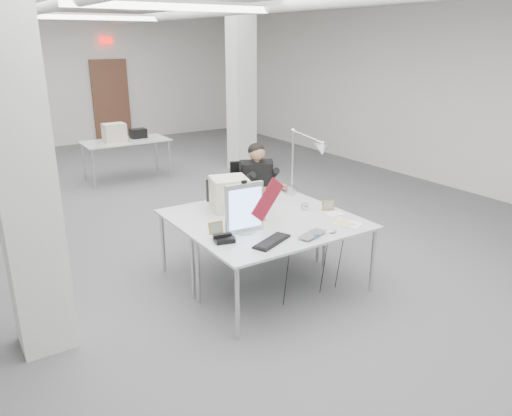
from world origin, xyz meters
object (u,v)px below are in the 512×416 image
(laptop, at_px, (316,236))
(office_chair, at_px, (255,202))
(desk_main, at_px, (288,232))
(desk_phone, at_px, (224,239))
(bankers_lamp, at_px, (257,206))
(seated_person, at_px, (257,177))
(monitor, at_px, (244,208))
(architect_lamp, at_px, (305,166))
(beige_monitor, at_px, (229,194))

(laptop, bearing_deg, office_chair, 58.04)
(desk_main, xyz_separation_m, desk_phone, (-0.69, 0.11, 0.04))
(desk_main, relative_size, bankers_lamp, 5.45)
(seated_person, relative_size, bankers_lamp, 3.02)
(monitor, bearing_deg, office_chair, 57.86)
(monitor, relative_size, laptop, 1.50)
(architect_lamp, bearing_deg, laptop, -101.21)
(office_chair, distance_m, architect_lamp, 1.03)
(seated_person, xyz_separation_m, bankers_lamp, (-0.68, -1.04, 0.02))
(desk_main, height_order, desk_phone, desk_phone)
(seated_person, relative_size, desk_phone, 5.36)
(office_chair, distance_m, laptop, 1.88)
(desk_phone, distance_m, beige_monitor, 0.96)
(architect_lamp, bearing_deg, office_chair, 125.74)
(seated_person, xyz_separation_m, desk_phone, (-1.26, -1.36, -0.12))
(monitor, distance_m, laptop, 0.76)
(office_chair, height_order, seated_person, seated_person)
(architect_lamp, bearing_deg, beige_monitor, -168.92)
(seated_person, bearing_deg, desk_main, -90.74)
(desk_phone, relative_size, beige_monitor, 0.47)
(laptop, bearing_deg, beige_monitor, 85.61)
(monitor, relative_size, beige_monitor, 1.29)
(desk_main, distance_m, beige_monitor, 0.93)
(office_chair, bearing_deg, bankers_lamp, -101.21)
(seated_person, bearing_deg, laptop, -83.78)
(desk_phone, bearing_deg, seated_person, 61.51)
(desk_main, bearing_deg, architect_lamp, 43.09)
(office_chair, distance_m, monitor, 1.69)
(monitor, xyz_separation_m, architect_lamp, (1.16, 0.51, 0.16))
(office_chair, height_order, architect_lamp, architect_lamp)
(laptop, bearing_deg, seated_person, 57.66)
(bankers_lamp, bearing_deg, desk_main, -85.05)
(seated_person, height_order, desk_phone, seated_person)
(seated_person, bearing_deg, bankers_lamp, -102.42)
(laptop, bearing_deg, desk_main, 93.89)
(desk_phone, relative_size, architect_lamp, 0.23)
(desk_phone, xyz_separation_m, beige_monitor, (0.52, 0.79, 0.16))
(beige_monitor, bearing_deg, desk_phone, -107.56)
(bankers_lamp, xyz_separation_m, architect_lamp, (0.88, 0.30, 0.25))
(office_chair, xyz_separation_m, monitor, (-0.96, -1.30, 0.47))
(seated_person, height_order, architect_lamp, architect_lamp)
(beige_monitor, bearing_deg, desk_main, -63.71)
(desk_main, height_order, bankers_lamp, bankers_lamp)
(laptop, xyz_separation_m, architect_lamp, (0.65, 1.02, 0.40))
(office_chair, relative_size, seated_person, 1.08)
(seated_person, distance_m, laptop, 1.83)
(office_chair, xyz_separation_m, seated_person, (0.00, -0.05, 0.36))
(architect_lamp, bearing_deg, desk_phone, -135.67)
(office_chair, bearing_deg, desk_phone, -111.17)
(laptop, height_order, beige_monitor, beige_monitor)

